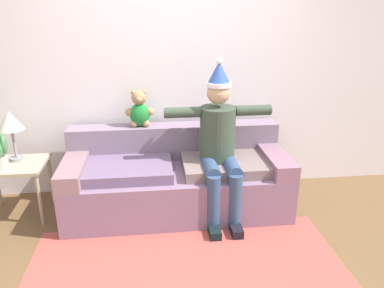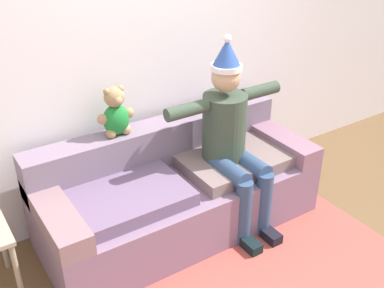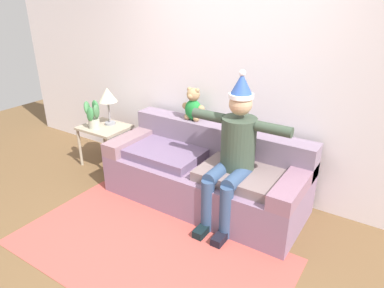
% 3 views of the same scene
% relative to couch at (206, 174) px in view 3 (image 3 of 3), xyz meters
% --- Properties ---
extents(ground_plane, '(10.00, 10.00, 0.00)m').
position_rel_couch_xyz_m(ground_plane, '(0.00, -1.02, -0.32)').
color(ground_plane, brown).
extents(back_wall, '(7.00, 0.10, 2.70)m').
position_rel_couch_xyz_m(back_wall, '(0.00, 0.53, 1.03)').
color(back_wall, white).
rests_on(back_wall, ground_plane).
extents(couch, '(2.18, 0.88, 0.80)m').
position_rel_couch_xyz_m(couch, '(0.00, 0.00, 0.00)').
color(couch, slate).
rests_on(couch, ground_plane).
extents(person_seated, '(1.02, 0.77, 1.52)m').
position_rel_couch_xyz_m(person_seated, '(0.40, -0.16, 0.45)').
color(person_seated, '#394838').
rests_on(person_seated, ground_plane).
extents(teddy_bear, '(0.29, 0.17, 0.38)m').
position_rel_couch_xyz_m(teddy_bear, '(-0.35, 0.27, 0.65)').
color(teddy_bear, '#1E8033').
rests_on(teddy_bear, couch).
extents(side_table, '(0.60, 0.50, 0.55)m').
position_rel_couch_xyz_m(side_table, '(-1.57, 0.03, 0.14)').
color(side_table, tan).
rests_on(side_table, ground_plane).
extents(table_lamp, '(0.24, 0.24, 0.49)m').
position_rel_couch_xyz_m(table_lamp, '(-1.56, 0.12, 0.60)').
color(table_lamp, gray).
rests_on(table_lamp, side_table).
extents(potted_plant, '(0.24, 0.20, 0.36)m').
position_rel_couch_xyz_m(potted_plant, '(-1.63, -0.08, 0.40)').
color(potted_plant, '#B1B6A1').
rests_on(potted_plant, side_table).
extents(candle_tall, '(0.04, 0.04, 0.22)m').
position_rel_couch_xyz_m(candle_tall, '(-1.73, 0.01, 0.36)').
color(candle_tall, beige).
rests_on(candle_tall, side_table).
extents(area_rug, '(2.53, 1.36, 0.01)m').
position_rel_couch_xyz_m(area_rug, '(0.00, -1.04, -0.32)').
color(area_rug, '#B84C43').
rests_on(area_rug, ground_plane).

